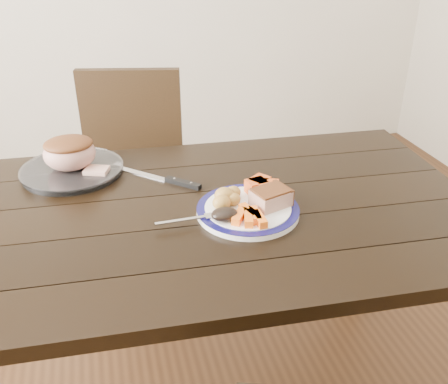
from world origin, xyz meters
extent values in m
cube|color=black|center=(0.00, 0.00, 0.73)|extent=(1.65, 0.99, 0.04)
cube|color=black|center=(0.74, 0.33, 0.35)|extent=(0.07, 0.07, 0.71)
cube|color=black|center=(-0.14, 0.65, 0.45)|extent=(0.50, 0.50, 0.04)
cube|color=black|center=(-0.10, 0.85, 0.70)|extent=(0.42, 0.13, 0.46)
cube|color=black|center=(0.07, 0.79, 0.21)|extent=(0.04, 0.04, 0.43)
cube|color=black|center=(0.00, 0.44, 0.21)|extent=(0.04, 0.04, 0.43)
cube|color=black|center=(-0.28, 0.86, 0.21)|extent=(0.04, 0.04, 0.43)
cube|color=black|center=(-0.36, 0.51, 0.21)|extent=(0.04, 0.04, 0.43)
cylinder|color=white|center=(0.14, -0.06, 0.76)|extent=(0.28, 0.28, 0.02)
torus|color=#0F0D44|center=(0.14, -0.06, 0.77)|extent=(0.28, 0.28, 0.02)
cylinder|color=white|center=(-0.33, 0.31, 0.76)|extent=(0.31, 0.31, 0.02)
cube|color=tan|center=(0.20, -0.07, 0.79)|extent=(0.11, 0.10, 0.04)
ellipsoid|color=gold|center=(0.08, -0.03, 0.79)|extent=(0.05, 0.05, 0.05)
ellipsoid|color=gold|center=(0.11, -0.01, 0.79)|extent=(0.04, 0.04, 0.04)
ellipsoid|color=gold|center=(0.06, -0.06, 0.79)|extent=(0.05, 0.04, 0.04)
ellipsoid|color=gold|center=(0.10, -0.04, 0.79)|extent=(0.04, 0.04, 0.04)
cube|color=orange|center=(0.09, -0.12, 0.78)|extent=(0.06, 0.07, 0.02)
cube|color=orange|center=(0.14, -0.15, 0.78)|extent=(0.02, 0.07, 0.02)
cube|color=orange|center=(0.13, -0.11, 0.78)|extent=(0.04, 0.07, 0.02)
cube|color=orange|center=(0.14, -0.13, 0.78)|extent=(0.03, 0.07, 0.02)
cube|color=orange|center=(0.11, -0.14, 0.78)|extent=(0.04, 0.07, 0.02)
cube|color=#FC551C|center=(0.18, 0.01, 0.79)|extent=(0.06, 0.06, 0.04)
cube|color=#FC551C|center=(0.21, -0.01, 0.79)|extent=(0.07, 0.06, 0.04)
cube|color=#FC551C|center=(0.20, 0.02, 0.79)|extent=(0.07, 0.07, 0.04)
ellipsoid|color=black|center=(0.06, -0.11, 0.79)|extent=(0.07, 0.05, 0.03)
cube|color=silver|center=(-0.05, -0.09, 0.77)|extent=(0.14, 0.01, 0.00)
cube|color=silver|center=(0.03, -0.09, 0.77)|extent=(0.05, 0.03, 0.00)
ellipsoid|color=tan|center=(-0.33, 0.31, 0.82)|extent=(0.16, 0.14, 0.10)
cube|color=tan|center=(-0.25, 0.25, 0.78)|extent=(0.08, 0.08, 0.02)
cube|color=silver|center=(-0.12, 0.25, 0.75)|extent=(0.16, 0.15, 0.00)
cube|color=black|center=(-0.01, 0.14, 0.76)|extent=(0.10, 0.10, 0.01)
camera|label=1|loc=(-0.22, -1.18, 1.45)|focal=40.00mm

